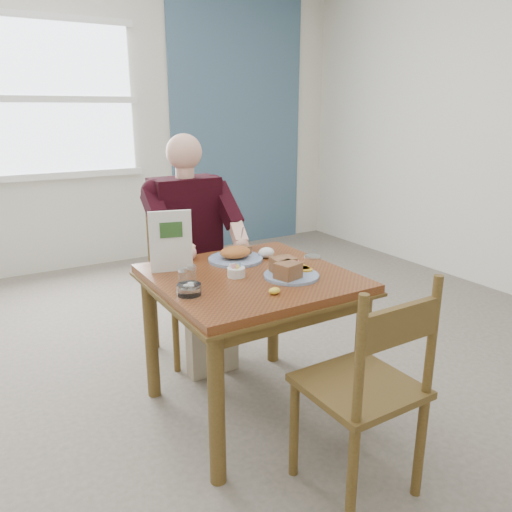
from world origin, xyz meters
TOP-DOWN VIEW (x-y plane):
  - floor at (0.00, 0.00)m, footprint 6.00×6.00m
  - wall_back at (0.00, 3.00)m, footprint 5.50×0.00m
  - accent_panel at (1.60, 2.98)m, footprint 1.60×0.02m
  - lemon_wedge at (-0.05, -0.29)m, footprint 0.06×0.04m
  - napkin at (0.21, 0.19)m, footprint 0.10×0.08m
  - metal_dish at (0.43, 0.07)m, footprint 0.09×0.09m
  - window at (-0.40, 2.97)m, footprint 1.72×0.04m
  - table at (0.00, 0.00)m, footprint 0.92×0.92m
  - chair_far at (0.00, 0.80)m, footprint 0.42×0.42m
  - chair_near at (0.09, -0.74)m, footprint 0.42×0.42m
  - diner at (0.00, 0.71)m, footprint 0.53×0.56m
  - near_plate at (0.13, -0.13)m, footprint 0.30×0.30m
  - far_plate at (0.05, 0.24)m, footprint 0.36×0.36m
  - caddy at (-0.08, 0.00)m, footprint 0.09×0.09m
  - shakers at (-0.33, 0.00)m, footprint 0.10×0.07m
  - creamer at (-0.37, -0.11)m, footprint 0.12×0.12m
  - menu at (-0.31, 0.24)m, footprint 0.20×0.07m

SIDE VIEW (x-z plane):
  - floor at x=0.00m, z-range 0.00..0.00m
  - chair_far at x=0.00m, z-range 0.00..0.95m
  - chair_near at x=0.09m, z-range 0.00..0.95m
  - table at x=0.00m, z-range 0.26..1.01m
  - metal_dish at x=0.43m, z-range 0.75..0.76m
  - lemon_wedge at x=-0.05m, z-range 0.75..0.78m
  - caddy at x=-0.08m, z-range 0.74..0.81m
  - creamer at x=-0.37m, z-range 0.75..0.80m
  - napkin at x=0.21m, z-range 0.75..0.81m
  - far_plate at x=0.05m, z-range 0.74..0.82m
  - near_plate at x=0.13m, z-range 0.74..0.83m
  - shakers at x=-0.33m, z-range 0.75..0.84m
  - diner at x=0.00m, z-range 0.12..1.50m
  - menu at x=-0.31m, z-range 0.75..1.06m
  - accent_panel at x=1.60m, z-range 0.00..2.80m
  - wall_back at x=0.00m, z-range -1.35..4.15m
  - window at x=-0.40m, z-range 0.89..2.31m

